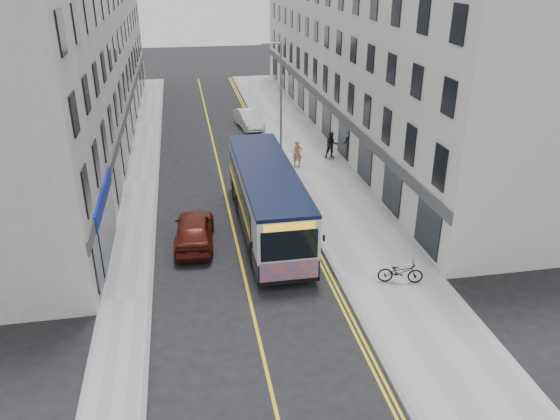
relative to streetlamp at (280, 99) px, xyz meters
name	(u,v)px	position (x,y,z in m)	size (l,w,h in m)	color
ground	(244,274)	(-4.17, -14.00, -4.38)	(140.00, 140.00, 0.00)	black
pavement_east	(316,170)	(2.08, -2.00, -4.32)	(4.50, 64.00, 0.12)	#949497
pavement_west	(141,181)	(-9.17, -2.00, -4.32)	(2.00, 64.00, 0.12)	#949497
kerb_east	(283,172)	(-0.17, -2.00, -4.32)	(0.18, 64.00, 0.13)	slate
kerb_west	(157,180)	(-8.17, -2.00, -4.32)	(0.18, 64.00, 0.13)	slate
road_centre_line	(221,177)	(-4.17, -2.00, -4.38)	(0.12, 64.00, 0.01)	gold
road_dbl_yellow_inner	(276,174)	(-0.62, -2.00, -4.38)	(0.10, 64.00, 0.01)	gold
road_dbl_yellow_outer	(279,173)	(-0.42, -2.00, -4.38)	(0.10, 64.00, 0.01)	gold
terrace_east	(357,47)	(7.33, 7.00, 2.12)	(6.00, 46.00, 13.00)	silver
terrace_west	(80,55)	(-13.17, 7.00, 2.12)	(6.00, 46.00, 13.00)	silver
streetlamp	(280,99)	(0.00, 0.00, 0.00)	(1.32, 0.18, 8.00)	gray
city_bus	(267,197)	(-2.46, -9.84, -2.54)	(2.70, 11.59, 3.37)	black
bicycle	(400,272)	(2.27, -16.02, -3.76)	(0.67, 1.91, 1.00)	black
pedestrian_near	(298,154)	(0.97, -1.19, -3.40)	(0.63, 0.41, 1.73)	#987345
pedestrian_far	(332,145)	(3.62, 0.02, -3.34)	(0.90, 0.70, 1.85)	black
car_white	(249,119)	(-0.97, 8.84, -3.65)	(1.54, 4.43, 1.46)	white
car_maroon	(194,230)	(-6.17, -10.76, -3.60)	(1.85, 4.59, 1.56)	#51140D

